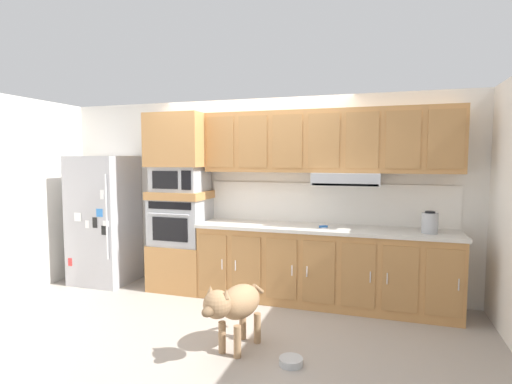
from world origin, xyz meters
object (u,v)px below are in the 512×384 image
(microwave, at_px, (180,179))
(electric_kettle, at_px, (430,223))
(refrigerator, at_px, (104,219))
(screwdriver, at_px, (324,227))
(built_in_oven, at_px, (181,221))
(dog, at_px, (235,305))
(dog_food_bowl, at_px, (291,361))

(microwave, relative_size, electric_kettle, 2.68)
(refrigerator, bearing_deg, electric_kettle, 0.28)
(microwave, distance_m, screwdriver, 1.96)
(built_in_oven, distance_m, dog, 2.00)
(electric_kettle, bearing_deg, dog, -140.99)
(dog, bearing_deg, dog_food_bowl, 95.17)
(electric_kettle, relative_size, dog_food_bowl, 1.20)
(built_in_oven, xyz_separation_m, microwave, (0.00, -0.00, 0.56))
(built_in_oven, xyz_separation_m, dog, (1.30, -1.44, -0.47))
(electric_kettle, bearing_deg, built_in_oven, 179.10)
(refrigerator, bearing_deg, screwdriver, 0.20)
(screwdriver, distance_m, dog, 1.59)
(built_in_oven, xyz_separation_m, screwdriver, (1.89, -0.06, 0.03))
(built_in_oven, relative_size, screwdriver, 4.34)
(microwave, xyz_separation_m, screwdriver, (1.89, -0.06, -0.53))
(dog, xyz_separation_m, dog_food_bowl, (0.53, -0.08, -0.40))
(refrigerator, distance_m, dog, 2.85)
(screwdriver, bearing_deg, dog_food_bowl, -92.12)
(refrigerator, height_order, dog_food_bowl, refrigerator)
(screwdriver, relative_size, dog, 0.18)
(microwave, height_order, dog, microwave)
(screwdriver, distance_m, dog_food_bowl, 1.73)
(refrigerator, bearing_deg, dog, -29.24)
(dog_food_bowl, bearing_deg, built_in_oven, 140.19)
(built_in_oven, xyz_separation_m, dog_food_bowl, (1.83, -1.53, -0.87))
(electric_kettle, xyz_separation_m, dog_food_bowl, (-1.19, -1.48, -1.00))
(screwdriver, bearing_deg, microwave, 178.27)
(built_in_oven, bearing_deg, electric_kettle, -0.90)
(screwdriver, bearing_deg, electric_kettle, 0.49)
(screwdriver, bearing_deg, built_in_oven, 178.27)
(dog_food_bowl, bearing_deg, dog, 171.11)
(refrigerator, bearing_deg, dog_food_bowl, -26.03)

